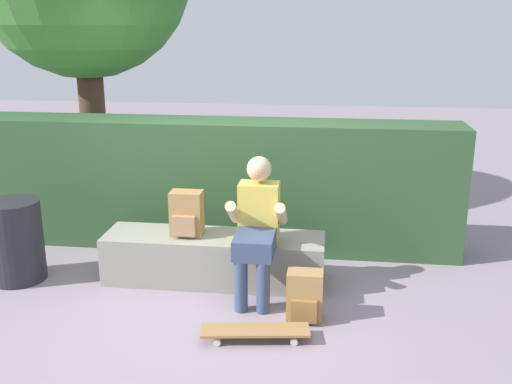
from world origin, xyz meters
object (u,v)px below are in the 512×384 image
skateboard_near_person (255,331)px  trash_bin (16,241)px  bench_main (214,258)px  person_skater (257,224)px  backpack_on_bench (187,214)px  backpack_on_ground (305,297)px

skateboard_near_person → trash_bin: 2.42m
bench_main → person_skater: size_ratio=1.66×
bench_main → backpack_on_bench: backpack_on_bench is taller
trash_bin → backpack_on_ground: bearing=-9.2°
skateboard_near_person → backpack_on_ground: bearing=46.8°
person_skater → trash_bin: 2.21m
backpack_on_bench → bench_main: bearing=2.3°
backpack_on_bench → trash_bin: backpack_on_bench is taller
person_skater → backpack_on_ground: bearing=-42.5°
skateboard_near_person → backpack_on_bench: size_ratio=2.05×
bench_main → trash_bin: size_ratio=2.65×
bench_main → trash_bin: bearing=-174.0°
bench_main → backpack_on_ground: size_ratio=4.90×
backpack_on_bench → trash_bin: size_ratio=0.54×
bench_main → backpack_on_ground: 1.04m
bench_main → skateboard_near_person: 1.11m
person_skater → trash_bin: bearing=179.1°
person_skater → backpack_on_ground: (0.43, -0.39, -0.44)m
skateboard_near_person → backpack_on_ground: (0.34, 0.37, 0.12)m
backpack_on_ground → trash_bin: bearing=170.8°
person_skater → backpack_on_bench: person_skater is taller
person_skater → skateboard_near_person: size_ratio=1.44×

